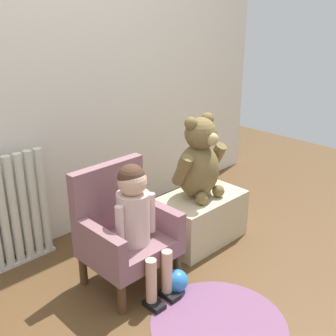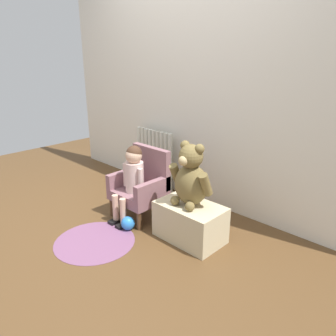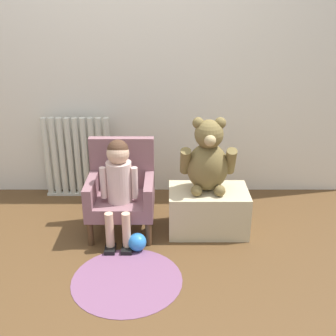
{
  "view_description": "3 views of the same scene",
  "coord_description": "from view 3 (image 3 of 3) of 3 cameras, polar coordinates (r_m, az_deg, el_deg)",
  "views": [
    {
      "loc": [
        -1.23,
        -1.11,
        1.45
      ],
      "look_at": [
        0.35,
        0.5,
        0.56
      ],
      "focal_mm": 45.0,
      "sensor_mm": 36.0,
      "label": 1
    },
    {
      "loc": [
        2.15,
        -1.4,
        1.48
      ],
      "look_at": [
        0.29,
        0.51,
        0.54
      ],
      "focal_mm": 35.0,
      "sensor_mm": 36.0,
      "label": 2
    },
    {
      "loc": [
        0.32,
        -2.19,
        1.58
      ],
      "look_at": [
        0.32,
        0.45,
        0.49
      ],
      "focal_mm": 45.0,
      "sensor_mm": 36.0,
      "label": 3
    }
  ],
  "objects": [
    {
      "name": "toy_ball",
      "position": [
        2.83,
        -4.33,
        -9.97
      ],
      "size": [
        0.12,
        0.12,
        0.12
      ],
      "primitive_type": "sphere",
      "color": "#2C7CD0",
      "rests_on": "ground_plane"
    },
    {
      "name": "ground_plane",
      "position": [
        2.72,
        -6.96,
        -13.17
      ],
      "size": [
        6.0,
        6.0,
        0.0
      ],
      "primitive_type": "plane",
      "color": "#54391F"
    },
    {
      "name": "large_teddy_bear",
      "position": [
        2.87,
        5.29,
        1.2
      ],
      "size": [
        0.38,
        0.27,
        0.52
      ],
      "color": "brown",
      "rests_on": "low_bench"
    },
    {
      "name": "child_armchair",
      "position": [
        2.97,
        -6.48,
        -2.98
      ],
      "size": [
        0.46,
        0.4,
        0.65
      ],
      "color": "#845B62",
      "rests_on": "ground_plane"
    },
    {
      "name": "radiator",
      "position": [
        3.53,
        -12.28,
        1.33
      ],
      "size": [
        0.56,
        0.05,
        0.67
      ],
      "color": "silver",
      "rests_on": "ground_plane"
    },
    {
      "name": "floor_rug",
      "position": [
        2.6,
        -5.7,
        -14.87
      ],
      "size": [
        0.66,
        0.66,
        0.01
      ],
      "primitive_type": "cylinder",
      "color": "#754A6A",
      "rests_on": "ground_plane"
    },
    {
      "name": "child_figure",
      "position": [
        2.81,
        -6.84,
        -1.22
      ],
      "size": [
        0.25,
        0.35,
        0.71
      ],
      "color": "beige",
      "rests_on": "ground_plane"
    },
    {
      "name": "low_bench",
      "position": [
        3.02,
        5.3,
        -5.71
      ],
      "size": [
        0.55,
        0.35,
        0.31
      ],
      "primitive_type": "cube",
      "color": "#C7B891",
      "rests_on": "ground_plane"
    },
    {
      "name": "back_wall",
      "position": [
        3.38,
        -5.73,
        15.97
      ],
      "size": [
        3.8,
        0.05,
        2.4
      ],
      "primitive_type": "cube",
      "color": "silver",
      "rests_on": "ground_plane"
    }
  ]
}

